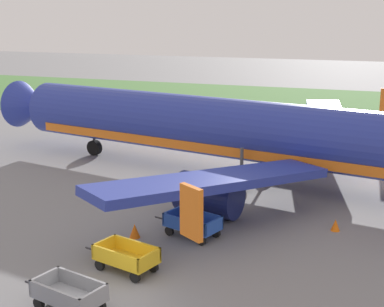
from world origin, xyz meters
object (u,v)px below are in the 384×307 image
Objects in this scene: airplane at (237,131)px; baggage_cart_third_in_row at (126,257)px; baggage_cart_fourth_in_row at (192,224)px; baggage_cart_second_in_row at (69,294)px; traffic_cone_mid_apron at (335,225)px; traffic_cone_near_plane at (135,231)px.

airplane reaches higher than baggage_cart_third_in_row.
baggage_cart_fourth_in_row is (1.28, 4.32, 0.00)m from baggage_cart_third_in_row.
baggage_cart_second_in_row is at bearing -102.97° from baggage_cart_fourth_in_row.
airplane is 10.39× the size of baggage_cart_fourth_in_row.
traffic_cone_mid_apron is at bearing 25.59° from baggage_cart_fourth_in_row.
traffic_cone_near_plane is (-0.67, 6.74, -0.27)m from baggage_cart_second_in_row.
airplane is 10.35× the size of baggage_cart_third_in_row.
baggage_cart_third_in_row is (-0.64, -14.18, -2.45)m from airplane.
traffic_cone_mid_apron is at bearing 53.36° from baggage_cart_second_in_row.
airplane is 10.18m from baggage_cart_fourth_in_row.
traffic_cone_near_plane is at bearing -155.12° from traffic_cone_mid_apron.
baggage_cart_second_in_row is 5.47× the size of traffic_cone_near_plane.
airplane reaches higher than baggage_cart_fourth_in_row.
baggage_cart_second_in_row and baggage_cart_third_in_row have the same top height.
airplane is at bearing 134.83° from traffic_cone_mid_apron.
traffic_cone_mid_apron is (8.00, 10.75, -0.31)m from baggage_cart_second_in_row.
traffic_cone_mid_apron is at bearing 24.88° from traffic_cone_near_plane.
baggage_cart_second_in_row is (-1.15, -17.64, -2.45)m from airplane.
baggage_cart_fourth_in_row reaches higher than traffic_cone_near_plane.
baggage_cart_second_in_row is 6.27× the size of traffic_cone_mid_apron.
baggage_cart_fourth_in_row is 2.69m from traffic_cone_near_plane.
traffic_cone_mid_apron is at bearing 44.25° from baggage_cart_third_in_row.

